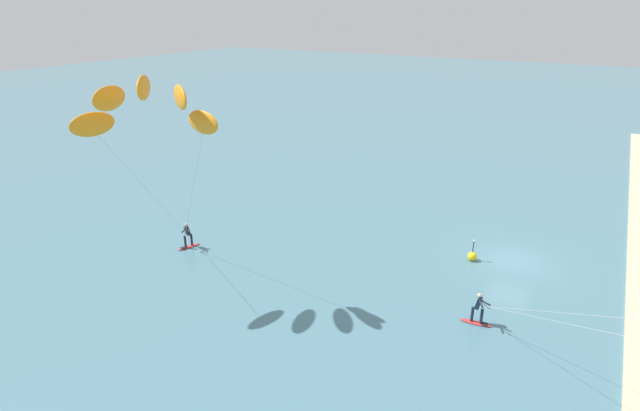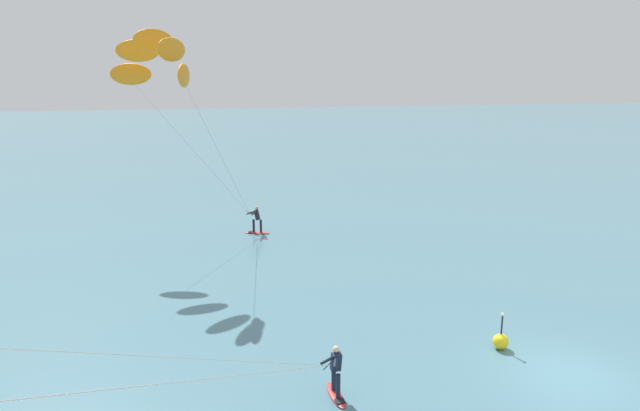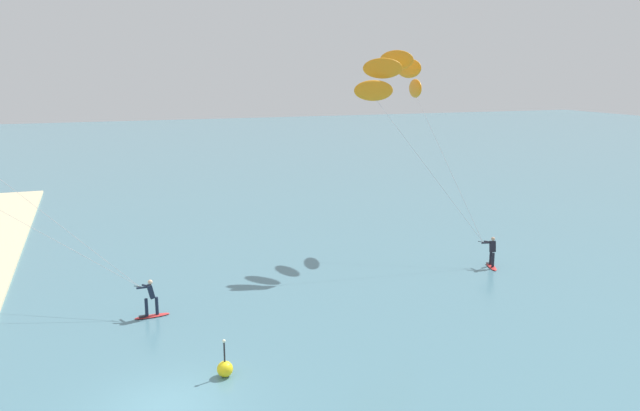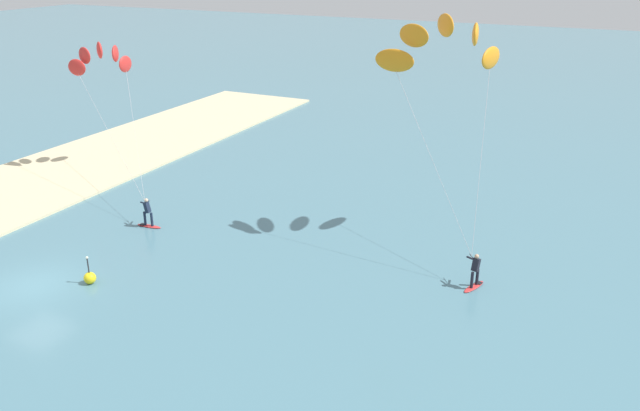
% 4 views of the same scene
% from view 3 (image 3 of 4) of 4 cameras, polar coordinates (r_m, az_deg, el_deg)
% --- Properties ---
extents(ground_plane, '(240.00, 240.00, 0.00)m').
position_cam_3_polar(ground_plane, '(21.35, -13.84, -17.33)').
color(ground_plane, slate).
extents(kitesurfer_mid_water, '(8.27, 7.02, 11.52)m').
position_cam_3_polar(kitesurfer_mid_water, '(36.00, 7.21, 11.19)').
color(kitesurfer_mid_water, red).
rests_on(kitesurfer_mid_water, ground).
extents(marker_buoy, '(0.56, 0.56, 1.38)m').
position_cam_3_polar(marker_buoy, '(22.63, -8.66, -14.46)').
color(marker_buoy, yellow).
rests_on(marker_buoy, ground).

